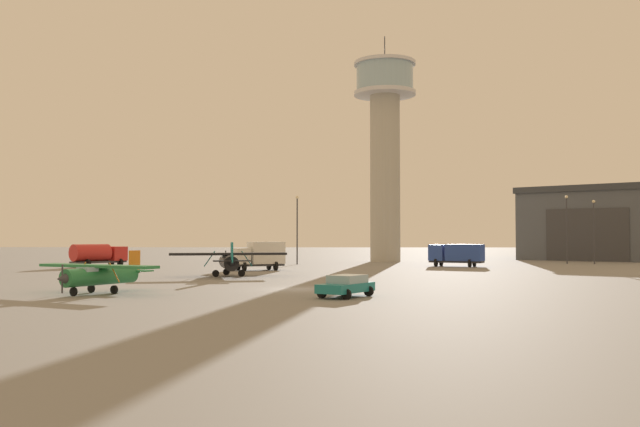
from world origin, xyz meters
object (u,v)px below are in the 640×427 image
at_px(control_tower, 385,135).
at_px(truck_box_blue, 457,254).
at_px(airplane_green, 102,274).
at_px(light_post_west, 594,226).
at_px(truck_fuel_tanker_red, 98,254).
at_px(truck_box_white, 260,255).
at_px(light_post_east, 567,223).
at_px(airplane_black, 229,261).
at_px(car_teal, 346,285).
at_px(light_post_north, 297,224).

relative_size(control_tower, truck_box_blue, 4.87).
relative_size(airplane_green, light_post_west, 1.02).
height_order(truck_box_blue, light_post_west, light_post_west).
bearing_deg(control_tower, truck_fuel_tanker_red, -151.62).
bearing_deg(truck_box_white, light_post_west, 177.24).
distance_m(truck_fuel_tanker_red, truck_box_white, 22.88).
bearing_deg(light_post_east, airplane_green, -132.02).
relative_size(control_tower, truck_fuel_tanker_red, 5.02).
relative_size(airplane_black, truck_box_white, 1.81).
bearing_deg(truck_box_blue, car_teal, 97.07).
xyz_separation_m(car_teal, light_post_north, (-7.01, 50.28, 4.81)).
bearing_deg(control_tower, airplane_black, -112.65).
height_order(airplane_green, truck_box_blue, truck_box_blue).
bearing_deg(light_post_east, truck_box_white, -153.24).
distance_m(truck_fuel_tanker_red, light_post_north, 26.18).
bearing_deg(light_post_west, truck_box_white, -155.40).
bearing_deg(light_post_north, control_tower, 41.38).
height_order(truck_box_white, light_post_east, light_post_east).
bearing_deg(airplane_black, airplane_green, 150.61).
distance_m(car_teal, light_post_north, 50.99).
xyz_separation_m(airplane_black, light_post_east, (41.64, 32.63, 4.11)).
bearing_deg(control_tower, light_post_north, -138.62).
xyz_separation_m(car_teal, light_post_east, (30.46, 53.82, 4.90)).
bearing_deg(car_teal, airplane_black, -121.75).
xyz_separation_m(airplane_green, light_post_west, (50.31, 51.57, 3.99)).
bearing_deg(truck_box_white, car_teal, 79.08).
distance_m(truck_box_white, light_post_west, 48.52).
distance_m(control_tower, truck_box_blue, 25.85).
relative_size(control_tower, truck_box_white, 5.66).
distance_m(truck_fuel_tanker_red, light_post_east, 63.15).
relative_size(truck_fuel_tanker_red, car_teal, 1.51).
height_order(airplane_green, light_post_east, light_post_east).
distance_m(control_tower, light_post_west, 32.73).
relative_size(airplane_black, light_post_west, 1.24).
height_order(airplane_black, light_post_north, light_post_north).
bearing_deg(airplane_green, airplane_black, -169.48).
bearing_deg(truck_fuel_tanker_red, truck_box_white, -73.26).
bearing_deg(light_post_north, airplane_black, -98.16).
bearing_deg(light_post_east, truck_fuel_tanker_red, -168.67).
height_order(car_teal, light_post_east, light_post_east).
bearing_deg(airplane_green, light_post_east, 163.15).
relative_size(airplane_green, light_post_east, 0.95).
bearing_deg(car_teal, control_tower, -154.76).
relative_size(car_teal, light_post_north, 0.48).
bearing_deg(airplane_green, truck_box_blue, 169.92).
xyz_separation_m(truck_box_white, light_post_west, (44.00, 20.14, 3.56)).
relative_size(truck_box_blue, light_post_east, 0.74).
height_order(airplane_green, car_teal, airplane_green).
xyz_separation_m(truck_fuel_tanker_red, car_teal, (31.33, -41.43, -0.87)).
distance_m(truck_fuel_tanker_red, truck_box_blue, 45.16).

